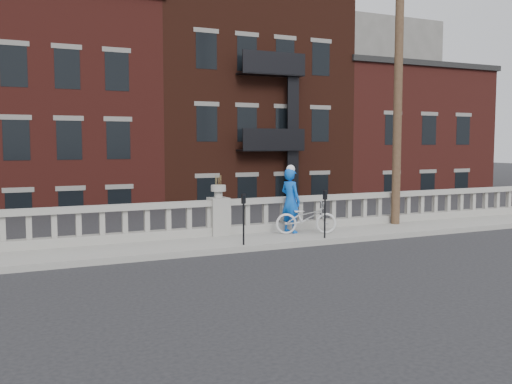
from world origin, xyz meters
TOP-DOWN VIEW (x-y plane):
  - ground at (0.00, 0.00)m, footprint 120.00×120.00m
  - sidewalk at (0.00, 3.00)m, footprint 32.00×2.20m
  - balustrade at (0.00, 3.95)m, footprint 28.00×0.34m
  - planter_pedestal at (0.00, 3.95)m, footprint 0.55×0.55m
  - lower_level at (0.56, 23.04)m, footprint 80.00×44.00m
  - utility_pole at (6.20, 3.60)m, footprint 1.60×0.28m
  - parking_meter_c at (-0.00, 2.15)m, footprint 0.10×0.09m
  - parking_meter_d at (2.52, 2.15)m, footprint 0.10×0.09m
  - bicycle at (2.44, 3.06)m, footprint 1.92×1.23m
  - cyclist at (2.13, 3.46)m, footprint 0.65×0.81m

SIDE VIEW (x-z plane):
  - ground at x=0.00m, z-range 0.00..0.00m
  - sidewalk at x=0.00m, z-range 0.00..0.15m
  - bicycle at x=2.44m, z-range 0.15..1.10m
  - balustrade at x=0.00m, z-range 0.13..1.16m
  - planter_pedestal at x=0.00m, z-range -0.05..1.71m
  - parking_meter_c at x=0.00m, z-range 0.32..1.68m
  - parking_meter_d at x=2.52m, z-range 0.32..1.68m
  - cyclist at x=2.13m, z-range 0.15..2.08m
  - lower_level at x=0.56m, z-range -7.77..13.03m
  - utility_pole at x=6.20m, z-range 0.24..10.24m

